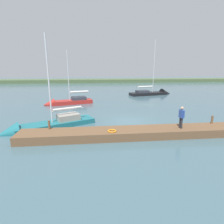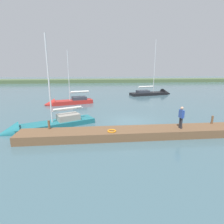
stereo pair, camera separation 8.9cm
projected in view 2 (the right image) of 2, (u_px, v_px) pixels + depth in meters
The scene contains 10 objects.
ground_plane at pixel (129, 122), 17.97m from camera, with size 200.00×200.00×0.00m, color #42606B.
far_shoreline at pixel (103, 82), 69.17m from camera, with size 180.00×8.00×2.40m, color #4C603D.
dock_pier at pixel (140, 133), 13.95m from camera, with size 18.67×1.99×0.65m, color brown.
mooring_post_near at pixel (212, 120), 15.10m from camera, with size 0.17×0.17×0.70m, color brown.
mooring_post_far at pixel (49, 125), 13.77m from camera, with size 0.17×0.17×0.69m, color brown.
life_ring_buoy at pixel (112, 131), 13.25m from camera, with size 0.66×0.66×0.10m, color orange.
sailboat_mid_channel at pixel (67, 103), 26.62m from camera, with size 7.36×3.65×8.58m.
sailboat_inner_slip at pixel (155, 94), 36.32m from camera, with size 9.42×4.29×11.72m.
sailboat_outer_mooring at pixel (44, 127), 15.94m from camera, with size 8.30×5.29×9.03m.
person_on_dock at pixel (181, 116), 13.75m from camera, with size 0.26×0.66×1.76m.
Camera 2 is at (3.49, 16.94, 5.28)m, focal length 28.21 mm.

